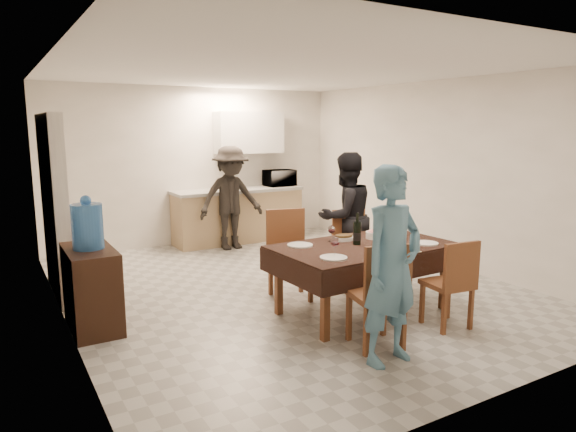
# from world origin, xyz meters

# --- Properties ---
(floor) EXTENTS (5.00, 6.00, 0.02)m
(floor) POSITION_xyz_m (0.00, 0.00, 0.00)
(floor) COLOR #B1B2AD
(floor) RESTS_ON ground
(ceiling) EXTENTS (5.00, 6.00, 0.02)m
(ceiling) POSITION_xyz_m (0.00, 0.00, 2.60)
(ceiling) COLOR white
(ceiling) RESTS_ON wall_back
(wall_back) EXTENTS (5.00, 0.02, 2.60)m
(wall_back) POSITION_xyz_m (0.00, 3.00, 1.30)
(wall_back) COLOR white
(wall_back) RESTS_ON floor
(wall_front) EXTENTS (5.00, 0.02, 2.60)m
(wall_front) POSITION_xyz_m (0.00, -3.00, 1.30)
(wall_front) COLOR white
(wall_front) RESTS_ON floor
(wall_left) EXTENTS (0.02, 6.00, 2.60)m
(wall_left) POSITION_xyz_m (-2.50, 0.00, 1.30)
(wall_left) COLOR white
(wall_left) RESTS_ON floor
(wall_right) EXTENTS (0.02, 6.00, 2.60)m
(wall_right) POSITION_xyz_m (2.50, 0.00, 1.30)
(wall_right) COLOR white
(wall_right) RESTS_ON floor
(stub_partition) EXTENTS (0.15, 1.40, 2.10)m
(stub_partition) POSITION_xyz_m (-2.42, 1.20, 1.05)
(stub_partition) COLOR silver
(stub_partition) RESTS_ON floor
(kitchen_base_cabinet) EXTENTS (2.20, 0.60, 0.86)m
(kitchen_base_cabinet) POSITION_xyz_m (0.60, 2.68, 0.43)
(kitchen_base_cabinet) COLOR #9D815E
(kitchen_base_cabinet) RESTS_ON floor
(kitchen_worktop) EXTENTS (2.24, 0.64, 0.05)m
(kitchen_worktop) POSITION_xyz_m (0.60, 2.68, 0.89)
(kitchen_worktop) COLOR #9B9B97
(kitchen_worktop) RESTS_ON kitchen_base_cabinet
(upper_cabinet) EXTENTS (1.20, 0.34, 0.70)m
(upper_cabinet) POSITION_xyz_m (0.90, 2.82, 1.85)
(upper_cabinet) COLOR white
(upper_cabinet) RESTS_ON wall_back
(dining_table) EXTENTS (1.90, 1.15, 0.73)m
(dining_table) POSITION_xyz_m (0.28, -1.10, 0.70)
(dining_table) COLOR black
(dining_table) RESTS_ON floor
(chair_near_left) EXTENTS (0.53, 0.53, 0.53)m
(chair_near_left) POSITION_xyz_m (-0.17, -1.95, 0.60)
(chair_near_left) COLOR brown
(chair_near_left) RESTS_ON floor
(chair_near_right) EXTENTS (0.45, 0.45, 0.48)m
(chair_near_right) POSITION_xyz_m (0.73, -1.94, 0.54)
(chair_near_right) COLOR brown
(chair_near_right) RESTS_ON floor
(chair_far_left) EXTENTS (0.56, 0.57, 0.55)m
(chair_far_left) POSITION_xyz_m (-0.17, -0.45, 0.62)
(chair_far_left) COLOR brown
(chair_far_left) RESTS_ON floor
(chair_far_right) EXTENTS (0.53, 0.54, 0.50)m
(chair_far_right) POSITION_xyz_m (0.73, -0.44, 0.57)
(chair_far_right) COLOR brown
(chair_far_right) RESTS_ON floor
(console) EXTENTS (0.43, 0.86, 0.80)m
(console) POSITION_xyz_m (-2.28, -0.12, 0.40)
(console) COLOR black
(console) RESTS_ON floor
(water_jug) EXTENTS (0.29, 0.29, 0.43)m
(water_jug) POSITION_xyz_m (-2.28, -0.12, 1.02)
(water_jug) COLOR #3A7ACE
(water_jug) RESTS_ON console
(wine_bottle) EXTENTS (0.08, 0.08, 0.34)m
(wine_bottle) POSITION_xyz_m (0.23, -1.05, 0.90)
(wine_bottle) COLOR black
(wine_bottle) RESTS_ON dining_table
(water_pitcher) EXTENTS (0.15, 0.15, 0.22)m
(water_pitcher) POSITION_xyz_m (0.63, -1.15, 0.84)
(water_pitcher) COLOR white
(water_pitcher) RESTS_ON dining_table
(savoury_tart) EXTENTS (0.42, 0.33, 0.05)m
(savoury_tart) POSITION_xyz_m (0.38, -1.48, 0.76)
(savoury_tart) COLOR #BA7936
(savoury_tart) RESTS_ON dining_table
(salad_bowl) EXTENTS (0.20, 0.20, 0.08)m
(salad_bowl) POSITION_xyz_m (0.58, -0.92, 0.77)
(salad_bowl) COLOR white
(salad_bowl) RESTS_ON dining_table
(mushroom_dish) EXTENTS (0.22, 0.22, 0.04)m
(mushroom_dish) POSITION_xyz_m (0.23, -0.82, 0.75)
(mushroom_dish) COLOR white
(mushroom_dish) RESTS_ON dining_table
(wine_glass_a) EXTENTS (0.09, 0.09, 0.20)m
(wine_glass_a) POSITION_xyz_m (-0.27, -1.35, 0.83)
(wine_glass_a) COLOR white
(wine_glass_a) RESTS_ON dining_table
(wine_glass_b) EXTENTS (0.08, 0.08, 0.18)m
(wine_glass_b) POSITION_xyz_m (0.83, -0.85, 0.82)
(wine_glass_b) COLOR white
(wine_glass_b) RESTS_ON dining_table
(wine_glass_c) EXTENTS (0.08, 0.08, 0.18)m
(wine_glass_c) POSITION_xyz_m (0.08, -0.80, 0.82)
(wine_glass_c) COLOR white
(wine_glass_c) RESTS_ON dining_table
(plate_near_left) EXTENTS (0.26, 0.26, 0.01)m
(plate_near_left) POSITION_xyz_m (-0.32, -1.40, 0.74)
(plate_near_left) COLOR white
(plate_near_left) RESTS_ON dining_table
(plate_near_right) EXTENTS (0.26, 0.26, 0.01)m
(plate_near_right) POSITION_xyz_m (0.88, -1.40, 0.74)
(plate_near_right) COLOR white
(plate_near_right) RESTS_ON dining_table
(plate_far_left) EXTENTS (0.27, 0.27, 0.02)m
(plate_far_left) POSITION_xyz_m (-0.32, -0.80, 0.74)
(plate_far_left) COLOR white
(plate_far_left) RESTS_ON dining_table
(plate_far_right) EXTENTS (0.28, 0.28, 0.02)m
(plate_far_right) POSITION_xyz_m (0.88, -0.80, 0.74)
(plate_far_right) COLOR white
(plate_far_right) RESTS_ON dining_table
(microwave) EXTENTS (0.52, 0.35, 0.29)m
(microwave) POSITION_xyz_m (1.42, 2.68, 1.05)
(microwave) COLOR white
(microwave) RESTS_ON kitchen_worktop
(person_near) EXTENTS (0.65, 0.46, 1.66)m
(person_near) POSITION_xyz_m (-0.27, -2.15, 0.83)
(person_near) COLOR teal
(person_near) RESTS_ON floor
(person_far) EXTENTS (0.82, 0.65, 1.64)m
(person_far) POSITION_xyz_m (0.83, -0.05, 0.82)
(person_far) COLOR black
(person_far) RESTS_ON floor
(person_kitchen) EXTENTS (1.07, 0.61, 1.66)m
(person_kitchen) POSITION_xyz_m (0.27, 2.23, 0.83)
(person_kitchen) COLOR black
(person_kitchen) RESTS_ON floor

